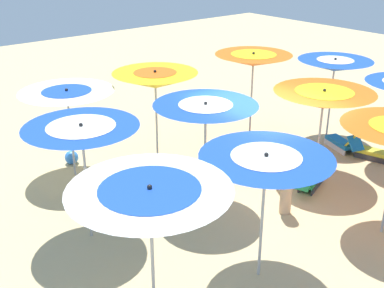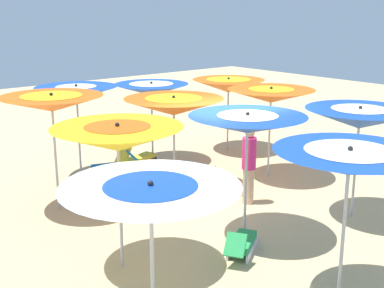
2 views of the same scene
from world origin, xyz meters
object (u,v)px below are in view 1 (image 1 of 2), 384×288
object	(u,v)px
beach_umbrella_6	(324,99)
beach_umbrella_10	(253,60)
beach_umbrella_4	(82,135)
beach_umbrella_11	(335,65)
beach_umbrella_8	(67,98)
lounger_2	(343,143)
beach_umbrella_0	(150,201)
beach_umbrella_9	(155,80)
lounger_4	(373,151)
beachgoer_0	(288,175)
lounger_3	(262,144)
beach_ball	(72,157)
lounger_0	(172,195)
beach_umbrella_5	(206,112)
beach_umbrella_1	(266,167)
lounger_1	(310,180)

from	to	relation	value
beach_umbrella_6	beach_umbrella_10	size ratio (longest dim) A/B	0.91
beach_umbrella_4	beach_umbrella_11	world-z (taller)	beach_umbrella_4
beach_umbrella_4	beach_umbrella_6	xyz separation A→B (m)	(-5.32, 1.20, -0.16)
beach_umbrella_8	lounger_2	size ratio (longest dim) A/B	1.69
beach_umbrella_0	beach_umbrella_8	distance (m)	5.32
beach_umbrella_9	lounger_4	world-z (taller)	beach_umbrella_9
beach_umbrella_0	beach_umbrella_6	distance (m)	5.85
beach_umbrella_9	beachgoer_0	bearing A→B (deg)	100.32
beachgoer_0	lounger_4	bearing A→B (deg)	24.78
beach_umbrella_9	beach_umbrella_0	bearing A→B (deg)	53.81
lounger_3	beach_ball	xyz separation A→B (m)	(4.25, -2.52, -0.03)
lounger_0	lounger_3	xyz separation A→B (m)	(-3.48, -0.64, 0.00)
lounger_4	beach_umbrella_8	bearing A→B (deg)	-138.10
beach_umbrella_11	lounger_3	size ratio (longest dim) A/B	1.93
beach_umbrella_11	beachgoer_0	xyz separation A→B (m)	(3.97, 1.87, -1.23)
beach_umbrella_9	lounger_2	world-z (taller)	beach_umbrella_9
beach_umbrella_9	beach_ball	xyz separation A→B (m)	(1.69, -1.35, -1.99)
beach_umbrella_4	lounger_4	size ratio (longest dim) A/B	1.74
beach_umbrella_5	beach_ball	xyz separation A→B (m)	(1.23, -3.70, -1.96)
lounger_0	beach_ball	xyz separation A→B (m)	(0.77, -3.16, -0.03)
lounger_2	lounger_3	bearing A→B (deg)	72.50
lounger_4	beachgoer_0	bearing A→B (deg)	-100.80
lounger_2	beachgoer_0	distance (m)	3.87
beach_umbrella_1	beach_umbrella_5	bearing A→B (deg)	-108.39
beachgoer_0	lounger_1	bearing A→B (deg)	34.81
beach_umbrella_5	beachgoer_0	xyz separation A→B (m)	(-1.12, 1.26, -1.26)
beach_umbrella_5	lounger_4	size ratio (longest dim) A/B	1.75
lounger_0	beach_umbrella_5	bearing A→B (deg)	8.64
beach_umbrella_10	lounger_0	distance (m)	4.64
beach_umbrella_8	beach_umbrella_10	bearing A→B (deg)	167.50
beach_umbrella_4	lounger_1	world-z (taller)	beach_umbrella_4
beach_umbrella_0	beach_umbrella_5	size ratio (longest dim) A/B	0.99
beach_umbrella_5	beach_umbrella_1	bearing A→B (deg)	71.61
beach_umbrella_6	lounger_4	distance (m)	2.64
beach_umbrella_9	lounger_3	size ratio (longest dim) A/B	2.01
beach_umbrella_0	beach_umbrella_4	size ratio (longest dim) A/B	1.00
beach_umbrella_5	beach_umbrella_8	size ratio (longest dim) A/B	1.09
beach_umbrella_1	lounger_0	size ratio (longest dim) A/B	1.99
beach_umbrella_4	lounger_3	size ratio (longest dim) A/B	1.93
lounger_3	beach_umbrella_1	bearing A→B (deg)	161.74
beach_umbrella_8	lounger_4	distance (m)	7.72
beach_umbrella_1	beach_umbrella_6	size ratio (longest dim) A/B	1.01
beach_umbrella_0	beach_ball	distance (m)	6.24
beach_umbrella_11	beach_umbrella_4	bearing A→B (deg)	0.56
lounger_1	lounger_2	size ratio (longest dim) A/B	0.93
beachgoer_0	beach_umbrella_9	bearing A→B (deg)	120.37
lounger_0	beach_umbrella_11	bearing A→B (deg)	59.12
beach_umbrella_10	lounger_4	size ratio (longest dim) A/B	1.84
beach_umbrella_8	beach_umbrella_9	bearing A→B (deg)	158.47
beach_umbrella_9	lounger_4	distance (m)	5.86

